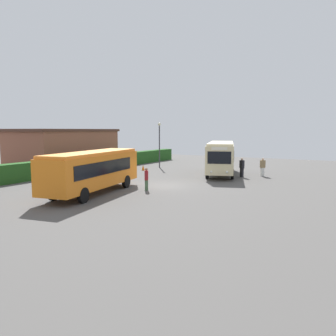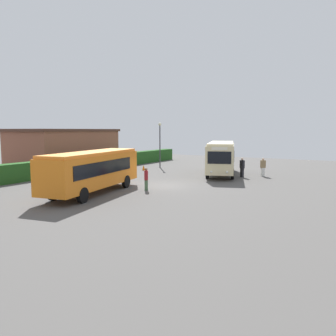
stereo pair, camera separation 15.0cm
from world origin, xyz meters
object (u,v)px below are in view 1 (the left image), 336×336
object	(u,v)px
bus_cream	(221,156)
person_center	(242,167)
lamppost	(159,140)
person_left	(146,179)
bus_orange	(93,169)
person_right	(263,167)
traffic_cone	(143,168)

from	to	relation	value
bus_cream	person_center	distance (m)	2.59
lamppost	person_left	bearing A→B (deg)	-152.18
lamppost	bus_cream	bearing A→B (deg)	-107.16
person_center	bus_orange	bearing A→B (deg)	8.20
person_left	person_center	size ratio (longest dim) A/B	0.91
bus_orange	lamppost	xyz separation A→B (m)	(17.00, 4.78, 1.66)
bus_cream	person_right	size ratio (longest dim) A/B	5.32
person_right	traffic_cone	xyz separation A→B (m)	(-1.81, 13.10, -0.67)
traffic_cone	lamppost	size ratio (longest dim) A/B	0.11
bus_cream	person_center	world-z (taller)	bus_cream
person_left	person_center	distance (m)	11.47
bus_orange	traffic_cone	bearing A→B (deg)	9.14
bus_orange	lamppost	bearing A→B (deg)	5.13
person_left	person_right	bearing A→B (deg)	-144.98
lamppost	person_center	bearing A→B (deg)	-105.97
traffic_cone	bus_orange	bearing A→B (deg)	-160.27
person_right	person_left	bearing A→B (deg)	125.86
bus_cream	person_left	size ratio (longest dim) A/B	5.67
bus_orange	lamppost	world-z (taller)	lamppost
person_right	traffic_cone	distance (m)	13.24
bus_cream	traffic_cone	bearing A→B (deg)	-105.10
person_center	bus_cream	bearing A→B (deg)	-67.31
bus_orange	person_left	bearing A→B (deg)	-51.73
bus_cream	lamppost	distance (m)	9.59
traffic_cone	person_right	bearing A→B (deg)	-82.11
bus_cream	person_center	size ratio (longest dim) A/B	5.18
person_left	traffic_cone	size ratio (longest dim) A/B	2.89
bus_cream	lamppost	xyz separation A→B (m)	(2.79, 9.05, 1.51)
person_left	lamppost	distance (m)	16.04
person_right	person_center	bearing A→B (deg)	105.44
bus_cream	person_right	bearing A→B (deg)	86.47
person_left	person_right	world-z (taller)	person_right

